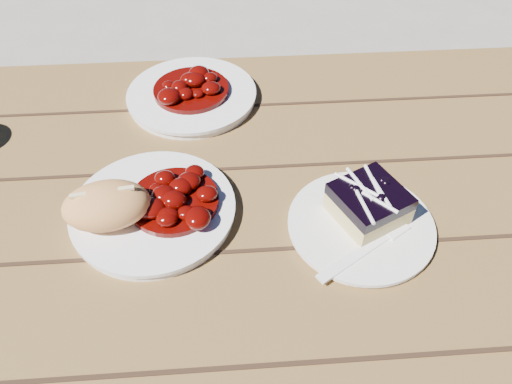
{
  "coord_description": "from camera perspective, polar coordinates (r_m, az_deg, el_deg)",
  "views": [
    {
      "loc": [
        0.24,
        -0.48,
        1.29
      ],
      "look_at": [
        0.27,
        -0.03,
        0.81
      ],
      "focal_mm": 35.0,
      "sensor_mm": 36.0,
      "label": 1
    }
  ],
  "objects": [
    {
      "name": "picnic_table",
      "position": [
        0.88,
        -18.23,
        -9.48
      ],
      "size": [
        2.0,
        1.55,
        0.75
      ],
      "color": "brown",
      "rests_on": "ground"
    },
    {
      "name": "main_plate",
      "position": [
        0.72,
        -11.62,
        -2.13
      ],
      "size": [
        0.23,
        0.23,
        0.02
      ],
      "primitive_type": "cylinder",
      "color": "white",
      "rests_on": "picnic_table"
    },
    {
      "name": "goulash_stew",
      "position": [
        0.7,
        -9.51,
        -0.14
      ],
      "size": [
        0.13,
        0.13,
        0.04
      ],
      "primitive_type": null,
      "color": "#500502",
      "rests_on": "main_plate"
    },
    {
      "name": "bread_roll",
      "position": [
        0.69,
        -16.71,
        -1.48
      ],
      "size": [
        0.13,
        0.09,
        0.06
      ],
      "primitive_type": "ellipsoid",
      "rotation": [
        0.0,
        0.0,
        0.13
      ],
      "color": "#E39C57",
      "rests_on": "main_plate"
    },
    {
      "name": "dessert_plate",
      "position": [
        0.71,
        11.86,
        -3.8
      ],
      "size": [
        0.2,
        0.2,
        0.01
      ],
      "primitive_type": "cylinder",
      "color": "white",
      "rests_on": "picnic_table"
    },
    {
      "name": "blueberry_cake",
      "position": [
        0.7,
        12.76,
        -1.25
      ],
      "size": [
        0.12,
        0.12,
        0.05
      ],
      "rotation": [
        0.0,
        0.0,
        0.46
      ],
      "color": "#D5BF74",
      "rests_on": "dessert_plate"
    },
    {
      "name": "fork_dessert",
      "position": [
        0.66,
        11.29,
        -7.14
      ],
      "size": [
        0.15,
        0.11,
        0.0
      ],
      "primitive_type": null,
      "rotation": [
        0.0,
        0.0,
        -1.0
      ],
      "color": "white",
      "rests_on": "dessert_plate"
    },
    {
      "name": "second_plate",
      "position": [
        0.92,
        -7.33,
        10.82
      ],
      "size": [
        0.22,
        0.22,
        0.02
      ],
      "primitive_type": "cylinder",
      "color": "white",
      "rests_on": "picnic_table"
    },
    {
      "name": "second_stew",
      "position": [
        0.9,
        -7.51,
        12.32
      ],
      "size": [
        0.13,
        0.13,
        0.04
      ],
      "primitive_type": null,
      "color": "#500502",
      "rests_on": "second_plate"
    }
  ]
}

